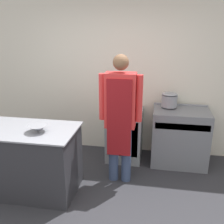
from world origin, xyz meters
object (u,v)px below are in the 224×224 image
Objects in this scene: mixing_bowl at (38,128)px; stock_pot at (169,100)px; person_cook at (120,113)px; fridge_unit at (125,135)px; stove at (180,137)px.

stock_pot reaches higher than mixing_bowl.
person_cook is 1.10m from mixing_bowl.
stove is at bearing -1.70° from fridge_unit.
stove is 1.11× the size of fridge_unit.
mixing_bowl is 1.04× the size of stock_pot.
stove is 1.25m from person_cook.
stove is 0.51× the size of person_cook.
fridge_unit is (-0.90, 0.03, -0.04)m from stove.
stove is at bearing -28.47° from stock_pot.
person_cook reaches higher than stove.
fridge_unit is at bearing 91.66° from person_cook.
mixing_bowl is (-1.86, -1.18, 0.49)m from stove.
stove is at bearing 32.34° from mixing_bowl.
person_cook is 7.32× the size of stock_pot.
person_cook is at bearing -142.59° from stove.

